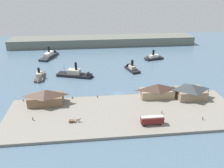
% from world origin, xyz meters
% --- Properties ---
extents(ground_plane, '(320.00, 320.00, 0.00)m').
position_xyz_m(ground_plane, '(0.00, 0.00, 0.00)').
color(ground_plane, slate).
extents(quay_promenade, '(110.00, 36.00, 1.20)m').
position_xyz_m(quay_promenade, '(0.00, -22.00, 0.60)').
color(quay_promenade, gray).
rests_on(quay_promenade, ground).
extents(seawall_edge, '(110.00, 0.80, 1.00)m').
position_xyz_m(seawall_edge, '(0.00, -3.60, 0.50)').
color(seawall_edge, '#666159').
rests_on(seawall_edge, ground).
extents(ferry_shed_customs_shed, '(17.24, 8.96, 7.68)m').
position_xyz_m(ferry_shed_customs_shed, '(-37.59, -9.58, 5.10)').
color(ferry_shed_customs_shed, brown).
rests_on(ferry_shed_customs_shed, quay_promenade).
extents(ferry_shed_central_terminal, '(17.80, 7.45, 7.66)m').
position_xyz_m(ferry_shed_central_terminal, '(20.02, -8.40, 5.10)').
color(ferry_shed_central_terminal, '#998466').
rests_on(ferry_shed_central_terminal, quay_promenade).
extents(ferry_shed_west_terminal, '(14.90, 10.88, 7.74)m').
position_xyz_m(ferry_shed_west_terminal, '(37.43, -10.92, 5.13)').
color(ferry_shed_west_terminal, '#847056').
rests_on(ferry_shed_west_terminal, quay_promenade).
extents(street_tram, '(9.89, 2.78, 4.00)m').
position_xyz_m(street_tram, '(10.59, -33.02, 3.56)').
color(street_tram, maroon).
rests_on(street_tram, quay_promenade).
extents(horse_cart, '(5.42, 1.35, 1.87)m').
position_xyz_m(horse_cart, '(-22.77, -27.64, 2.14)').
color(horse_cart, brown).
rests_on(horse_cart, quay_promenade).
extents(pedestrian_walking_west, '(0.41, 0.41, 1.66)m').
position_xyz_m(pedestrian_walking_west, '(-41.28, -24.16, 1.96)').
color(pedestrian_walking_west, '#4C3D33').
rests_on(pedestrian_walking_west, quay_promenade).
extents(pedestrian_walking_east, '(0.43, 0.43, 1.72)m').
position_xyz_m(pedestrian_walking_east, '(34.14, -31.99, 1.98)').
color(pedestrian_walking_east, '#3D4C42').
rests_on(pedestrian_walking_east, quay_promenade).
extents(pedestrian_near_cart, '(0.40, 0.40, 1.62)m').
position_xyz_m(pedestrian_near_cart, '(17.61, -25.00, 1.94)').
color(pedestrian_near_cart, '#4C3D33').
rests_on(pedestrian_near_cart, quay_promenade).
extents(mooring_post_center_east, '(0.44, 0.44, 0.90)m').
position_xyz_m(mooring_post_center_east, '(50.80, -5.27, 1.65)').
color(mooring_post_center_east, black).
rests_on(mooring_post_center_east, quay_promenade).
extents(mooring_post_west, '(0.44, 0.44, 0.90)m').
position_xyz_m(mooring_post_west, '(-11.63, -5.30, 1.65)').
color(mooring_post_west, black).
rests_on(mooring_post_west, quay_promenade).
extents(mooring_post_east, '(0.44, 0.44, 0.90)m').
position_xyz_m(mooring_post_east, '(-24.79, -5.29, 1.65)').
color(mooring_post_east, black).
rests_on(mooring_post_east, quay_promenade).
extents(mooring_post_center_west, '(0.44, 0.44, 0.90)m').
position_xyz_m(mooring_post_center_west, '(-49.98, -5.42, 1.65)').
color(mooring_post_center_west, black).
rests_on(mooring_post_center_west, quay_promenade).
extents(ferry_outer_harbor, '(9.61, 16.58, 9.56)m').
position_xyz_m(ferry_outer_harbor, '(14.62, 37.08, 1.32)').
color(ferry_outer_harbor, black).
rests_on(ferry_outer_harbor, ground).
extents(ferry_departing_north, '(14.12, 25.84, 11.50)m').
position_xyz_m(ferry_departing_north, '(-47.01, 74.92, 1.56)').
color(ferry_departing_north, '#23282D').
rests_on(ferry_departing_north, ground).
extents(ferry_mid_harbor, '(17.05, 10.02, 9.88)m').
position_xyz_m(ferry_mid_harbor, '(35.75, 58.20, 1.34)').
color(ferry_mid_harbor, black).
rests_on(ferry_mid_harbor, ground).
extents(ferry_near_quay, '(26.02, 14.09, 12.01)m').
position_xyz_m(ferry_near_quay, '(-22.21, 27.77, 1.55)').
color(ferry_near_quay, black).
rests_on(ferry_near_quay, ground).
extents(ferry_moored_west, '(6.79, 17.87, 8.66)m').
position_xyz_m(ferry_moored_west, '(-47.68, 26.23, 1.26)').
color(ferry_moored_west, '#514C47').
rests_on(ferry_moored_west, ground).
extents(far_headland, '(180.00, 24.00, 8.00)m').
position_xyz_m(far_headland, '(0.00, 110.00, 4.00)').
color(far_headland, '#60665B').
rests_on(far_headland, ground).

